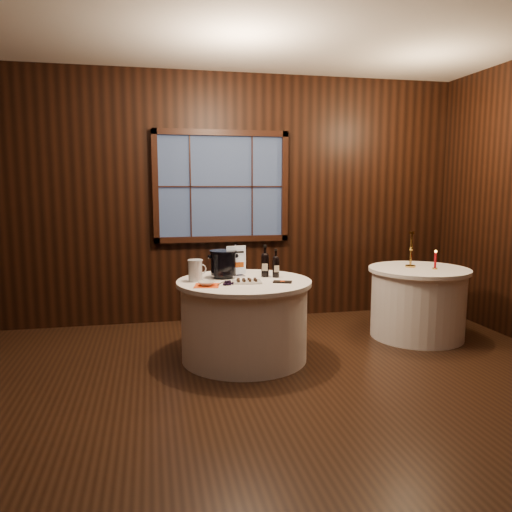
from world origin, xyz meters
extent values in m
plane|color=black|center=(0.00, 0.00, 0.00)|extent=(6.00, 6.00, 0.00)
cube|color=black|center=(0.00, 2.50, 1.50)|extent=(6.00, 0.02, 3.00)
cube|color=#35476F|center=(0.00, 2.47, 1.65)|extent=(1.50, 0.01, 1.20)
cylinder|color=white|center=(0.00, 1.00, 0.36)|extent=(1.20, 1.20, 0.73)
cylinder|color=white|center=(0.00, 1.00, 0.75)|extent=(1.28, 1.28, 0.04)
cylinder|color=white|center=(2.00, 1.30, 0.36)|extent=(1.00, 1.00, 0.73)
cylinder|color=white|center=(2.00, 1.30, 0.75)|extent=(1.08, 1.08, 0.04)
cube|color=silver|center=(-0.05, 1.19, 0.78)|extent=(0.18, 0.12, 0.02)
cube|color=silver|center=(-0.05, 1.19, 0.94)|extent=(0.02, 0.02, 0.30)
cube|color=white|center=(-0.05, 1.18, 0.94)|extent=(0.20, 0.04, 0.28)
cylinder|color=black|center=(0.24, 1.14, 0.87)|extent=(0.08, 0.08, 0.20)
sphere|color=black|center=(0.24, 1.14, 0.97)|extent=(0.08, 0.08, 0.08)
cylinder|color=black|center=(0.24, 1.14, 1.03)|extent=(0.03, 0.03, 0.09)
cylinder|color=black|center=(0.24, 1.14, 1.07)|extent=(0.03, 0.03, 0.02)
cube|color=beige|center=(0.24, 1.10, 0.87)|extent=(0.05, 0.02, 0.07)
cylinder|color=black|center=(0.33, 1.09, 0.86)|extent=(0.07, 0.07, 0.18)
sphere|color=black|center=(0.33, 1.09, 0.95)|extent=(0.07, 0.07, 0.07)
cylinder|color=black|center=(0.33, 1.09, 1.00)|extent=(0.03, 0.03, 0.08)
cylinder|color=black|center=(0.33, 1.09, 1.04)|extent=(0.03, 0.03, 0.02)
cube|color=beige|center=(0.33, 1.05, 0.86)|extent=(0.05, 0.00, 0.06)
cylinder|color=black|center=(-0.17, 1.17, 0.79)|extent=(0.19, 0.19, 0.03)
cylinder|color=black|center=(-0.17, 1.17, 0.91)|extent=(0.25, 0.25, 0.21)
cylinder|color=black|center=(-0.17, 1.17, 1.03)|extent=(0.26, 0.26, 0.02)
cube|color=white|center=(0.00, 0.87, 0.78)|extent=(0.28, 0.19, 0.02)
cube|color=black|center=(0.33, 0.81, 0.78)|extent=(0.19, 0.14, 0.01)
cylinder|color=#392D14|center=(-0.25, 0.80, 0.79)|extent=(0.07, 0.02, 0.03)
cylinder|color=silver|center=(-0.46, 1.05, 0.87)|extent=(0.13, 0.13, 0.19)
cylinder|color=silver|center=(-0.46, 1.05, 0.97)|extent=(0.14, 0.14, 0.01)
torus|color=silver|center=(-0.39, 1.05, 0.88)|extent=(0.10, 0.05, 0.10)
cube|color=#E94613|center=(-0.38, 0.81, 0.77)|extent=(0.26, 0.26, 0.00)
imported|color=white|center=(-0.38, 0.81, 0.79)|extent=(0.19, 0.19, 0.04)
cylinder|color=#BD903B|center=(1.94, 1.38, 0.78)|extent=(0.11, 0.11, 0.02)
cylinder|color=#BD903B|center=(1.94, 1.38, 0.96)|extent=(0.02, 0.02, 0.35)
cylinder|color=#BD903B|center=(1.94, 1.38, 1.15)|extent=(0.06, 0.06, 0.03)
cylinder|color=#BD903B|center=(2.13, 1.20, 0.78)|extent=(0.06, 0.06, 0.01)
cylinder|color=#B00D15|center=(2.13, 1.20, 0.87)|extent=(0.02, 0.02, 0.17)
sphere|color=#FFB23F|center=(2.13, 1.20, 0.96)|extent=(0.02, 0.02, 0.02)
camera|label=1|loc=(-0.86, -3.57, 1.66)|focal=35.00mm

